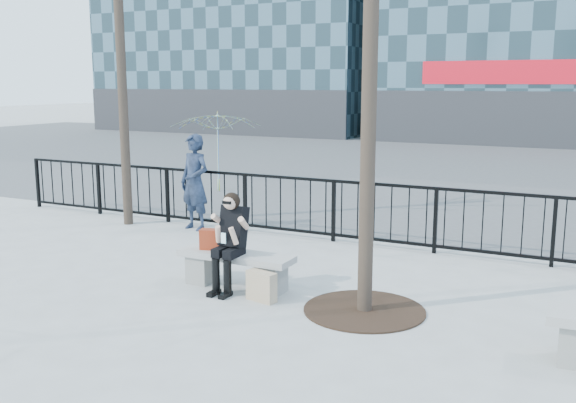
% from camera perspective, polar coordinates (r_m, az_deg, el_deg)
% --- Properties ---
extents(ground, '(120.00, 120.00, 0.00)m').
position_cam_1_polar(ground, '(8.92, -4.64, -7.60)').
color(ground, gray).
rests_on(ground, ground).
extents(street_surface, '(60.00, 23.00, 0.01)m').
position_cam_1_polar(street_surface, '(22.85, 15.19, 3.22)').
color(street_surface, '#474747').
rests_on(street_surface, ground).
extents(railing, '(14.00, 0.06, 1.10)m').
position_cam_1_polar(railing, '(11.37, 3.14, -0.73)').
color(railing, black).
rests_on(railing, ground).
extents(tree_grate, '(1.50, 1.50, 0.02)m').
position_cam_1_polar(tree_grate, '(8.06, 6.80, -9.57)').
color(tree_grate, black).
rests_on(tree_grate, ground).
extents(bench_main, '(1.65, 0.46, 0.49)m').
position_cam_1_polar(bench_main, '(8.83, -4.66, -5.74)').
color(bench_main, gray).
rests_on(bench_main, ground).
extents(seated_woman, '(0.50, 0.64, 1.34)m').
position_cam_1_polar(seated_woman, '(8.61, -5.25, -3.65)').
color(seated_woman, black).
rests_on(seated_woman, ground).
extents(handbag, '(0.37, 0.25, 0.28)m').
position_cam_1_polar(handbag, '(8.96, -6.72, -3.36)').
color(handbag, maroon).
rests_on(handbag, bench_main).
extents(shopping_bag, '(0.43, 0.24, 0.39)m').
position_cam_1_polar(shopping_bag, '(8.31, -2.38, -7.54)').
color(shopping_bag, '#CBB090').
rests_on(shopping_bag, ground).
extents(standing_man, '(0.74, 0.57, 1.82)m').
position_cam_1_polar(standing_man, '(12.27, -8.29, 1.71)').
color(standing_man, black).
rests_on(standing_man, ground).
extents(vendor_umbrella, '(2.73, 2.76, 2.07)m').
position_cam_1_polar(vendor_umbrella, '(16.46, -6.38, 4.42)').
color(vendor_umbrella, yellow).
rests_on(vendor_umbrella, ground).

